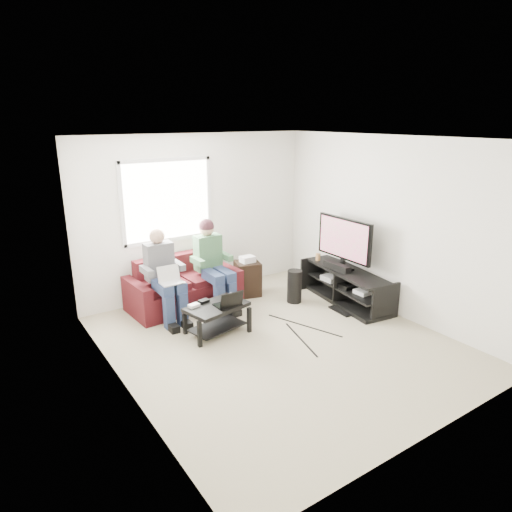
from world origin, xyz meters
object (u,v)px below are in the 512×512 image
object	(u,v)px
tv_stand	(346,288)
end_table	(248,278)
sofa	(183,288)
subwoofer	(294,286)
tv	(344,240)
coffee_table	(217,313)

from	to	relation	value
tv_stand	end_table	distance (m)	1.60
sofa	subwoofer	xyz separation A→B (m)	(1.54, -0.85, -0.03)
tv_stand	tv	bearing A→B (deg)	91.47
sofa	tv	xyz separation A→B (m)	(2.20, -1.21, 0.71)
coffee_table	end_table	world-z (taller)	end_table
coffee_table	tv_stand	xyz separation A→B (m)	(2.23, -0.19, -0.06)
subwoofer	sofa	bearing A→B (deg)	151.20
tv_stand	end_table	xyz separation A→B (m)	(-1.12, 1.14, 0.06)
sofa	coffee_table	xyz separation A→B (m)	(-0.02, -1.12, 0.01)
subwoofer	end_table	world-z (taller)	end_table
tv_stand	subwoofer	bearing A→B (deg)	145.00
tv	subwoofer	distance (m)	1.06
coffee_table	end_table	bearing A→B (deg)	40.63
tv_stand	end_table	size ratio (longest dim) A/B	2.55
subwoofer	end_table	size ratio (longest dim) A/B	0.79
tv	subwoofer	size ratio (longest dim) A/B	2.09
sofa	coffee_table	distance (m)	1.12
sofa	subwoofer	distance (m)	1.76
sofa	end_table	distance (m)	1.10
tv	end_table	size ratio (longest dim) A/B	1.65
sofa	coffee_table	world-z (taller)	sofa
tv_stand	tv	size ratio (longest dim) A/B	1.55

